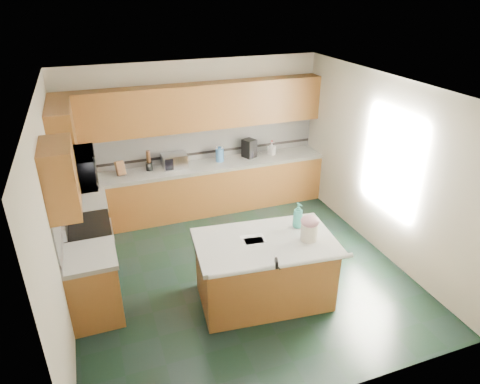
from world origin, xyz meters
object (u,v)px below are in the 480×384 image
soap_bottle_island (298,215)px  toaster_oven (175,161)px  knife_block (120,168)px  island_top (265,242)px  coffee_maker (249,148)px  island_base (264,272)px  treat_jar (309,231)px

soap_bottle_island → toaster_oven: (-1.10, 2.57, -0.05)m
soap_bottle_island → knife_block: soap_bottle_island is taller
island_top → coffee_maker: bearing=78.8°
island_top → soap_bottle_island: size_ratio=5.04×
knife_block → toaster_oven: 0.93m
island_base → coffee_maker: size_ratio=4.90×
toaster_oven → island_top: bearing=-77.2°
island_top → knife_block: (-1.49, 2.73, 0.15)m
island_top → coffee_maker: coffee_maker is taller
soap_bottle_island → knife_block: bearing=116.9°
treat_jar → toaster_oven: bearing=111.3°
treat_jar → knife_block: knife_block is taller
knife_block → island_base: bearing=-77.6°
treat_jar → island_top: bearing=163.9°
soap_bottle_island → knife_block: (-2.02, 2.57, -0.05)m
knife_block → island_top: bearing=-77.6°
island_top → soap_bottle_island: soap_bottle_island is taller
island_base → island_top: bearing=-174.1°
soap_bottle_island → coffee_maker: 2.62m
knife_block → toaster_oven: (0.93, 0.00, 0.00)m
island_top → soap_bottle_island: 0.59m
island_base → treat_jar: treat_jar is taller
treat_jar → toaster_oven: (-1.09, 2.89, 0.01)m
toaster_oven → island_base: bearing=-77.2°
toaster_oven → treat_jar: bearing=-68.1°
island_base → knife_block: size_ratio=6.83×
island_base → toaster_oven: bearing=107.6°
island_top → treat_jar: treat_jar is taller
soap_bottle_island → coffee_maker: (0.32, 2.60, -0.01)m
toaster_oven → coffee_maker: bearing=2.4°
treat_jar → soap_bottle_island: (0.00, 0.32, 0.06)m
knife_block → coffee_maker: size_ratio=0.72×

